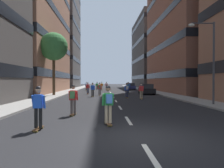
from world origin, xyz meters
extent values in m
plane|color=black|center=(0.00, 31.55, 0.00)|extent=(189.29, 189.29, 0.00)
cube|color=gray|center=(-7.75, 35.49, 0.07)|extent=(2.56, 86.76, 0.14)
cube|color=gray|center=(7.75, 35.49, 0.07)|extent=(2.56, 86.76, 0.14)
cube|color=silver|center=(0.00, -2.00, 0.00)|extent=(0.16, 2.20, 0.01)
cube|color=silver|center=(0.00, 3.00, 0.00)|extent=(0.16, 2.20, 0.01)
cube|color=silver|center=(0.00, 8.00, 0.00)|extent=(0.16, 2.20, 0.01)
cube|color=silver|center=(0.00, 13.00, 0.00)|extent=(0.16, 2.20, 0.01)
cube|color=silver|center=(0.00, 18.00, 0.00)|extent=(0.16, 2.20, 0.01)
cube|color=silver|center=(0.00, 23.00, 0.00)|extent=(0.16, 2.20, 0.01)
cube|color=silver|center=(0.00, 28.00, 0.00)|extent=(0.16, 2.20, 0.01)
cube|color=silver|center=(0.00, 33.00, 0.00)|extent=(0.16, 2.20, 0.01)
cube|color=silver|center=(0.00, 38.00, 0.00)|extent=(0.16, 2.20, 0.01)
cube|color=silver|center=(0.00, 43.00, 0.00)|extent=(0.16, 2.20, 0.01)
cube|color=silver|center=(0.00, 48.00, 0.00)|extent=(0.16, 2.20, 0.01)
cube|color=silver|center=(0.00, 53.00, 0.00)|extent=(0.16, 2.20, 0.01)
cube|color=silver|center=(0.00, 58.00, 0.00)|extent=(0.16, 2.20, 0.01)
cube|color=silver|center=(0.00, 63.00, 0.00)|extent=(0.16, 2.20, 0.01)
cube|color=silver|center=(0.00, 68.00, 0.00)|extent=(0.16, 2.20, 0.01)
cube|color=#9E6B51|center=(-15.14, 29.21, 15.62)|extent=(12.23, 23.96, 31.25)
cube|color=black|center=(-15.14, 29.21, 3.12)|extent=(12.35, 24.08, 1.10)
cube|color=black|center=(-15.14, 29.21, 8.33)|extent=(12.35, 24.08, 1.10)
cube|color=black|center=(-15.14, 29.21, 13.54)|extent=(12.35, 24.08, 1.10)
cube|color=#4C4744|center=(-15.14, 55.17, 15.24)|extent=(12.23, 18.46, 30.48)
cube|color=black|center=(-15.14, 55.17, 3.05)|extent=(12.35, 18.58, 1.10)
cube|color=black|center=(-15.14, 55.17, 8.13)|extent=(12.35, 18.58, 1.10)
cube|color=black|center=(-15.14, 55.17, 13.21)|extent=(12.35, 18.58, 1.10)
cube|color=black|center=(-15.14, 55.17, 18.29)|extent=(12.35, 18.58, 1.10)
cube|color=black|center=(-15.14, 55.17, 23.37)|extent=(12.35, 18.58, 1.10)
cube|color=black|center=(15.14, 29.21, 3.03)|extent=(12.35, 22.81, 1.10)
cube|color=black|center=(15.14, 29.21, 8.07)|extent=(12.35, 22.81, 1.10)
cube|color=black|center=(15.14, 29.21, 13.11)|extent=(12.35, 22.81, 1.10)
cube|color=#4C4744|center=(15.14, 55.17, 10.36)|extent=(12.23, 22.35, 20.71)
cube|color=black|center=(15.14, 55.17, 3.11)|extent=(12.35, 22.47, 1.10)
cube|color=black|center=(15.14, 55.17, 8.28)|extent=(12.35, 22.47, 1.10)
cube|color=black|center=(15.14, 55.17, 13.46)|extent=(12.35, 22.47, 1.10)
cube|color=black|center=(15.14, 55.17, 18.64)|extent=(12.35, 22.47, 1.10)
cube|color=navy|center=(5.26, 41.16, 0.53)|extent=(1.80, 4.40, 0.70)
cube|color=#2D3338|center=(5.26, 41.01, 1.20)|extent=(1.60, 2.10, 0.64)
cylinder|color=black|center=(4.46, 42.61, 0.32)|extent=(0.22, 0.64, 0.64)
cylinder|color=black|center=(6.06, 42.61, 0.32)|extent=(0.22, 0.64, 0.64)
cylinder|color=black|center=(4.46, 39.71, 0.32)|extent=(0.22, 0.64, 0.64)
cylinder|color=black|center=(6.06, 39.71, 0.32)|extent=(0.22, 0.64, 0.64)
cube|color=black|center=(5.26, 23.47, 0.53)|extent=(1.80, 4.40, 0.70)
cube|color=#2D3338|center=(5.26, 23.32, 1.20)|extent=(1.60, 2.10, 0.64)
cylinder|color=black|center=(4.46, 24.92, 0.32)|extent=(0.22, 0.64, 0.64)
cylinder|color=black|center=(6.06, 24.92, 0.32)|extent=(0.22, 0.64, 0.64)
cylinder|color=black|center=(4.46, 22.02, 0.32)|extent=(0.22, 0.64, 0.64)
cylinder|color=black|center=(6.06, 22.02, 0.32)|extent=(0.22, 0.64, 0.64)
cylinder|color=#4C3823|center=(-7.75, 20.14, 2.69)|extent=(0.36, 0.36, 5.09)
sphere|color=#387A3D|center=(-7.75, 20.14, 6.51)|extent=(3.66, 3.66, 3.66)
cylinder|color=#3F3F44|center=(7.49, 8.68, 3.39)|extent=(0.16, 0.16, 6.50)
cylinder|color=#3F3F44|center=(6.59, 8.68, 6.54)|extent=(1.80, 0.10, 0.10)
ellipsoid|color=silver|center=(5.69, 8.68, 6.39)|extent=(0.50, 0.30, 0.24)
cube|color=brown|center=(1.50, 16.64, 0.08)|extent=(0.32, 0.92, 0.02)
cylinder|color=#D8BF4C|center=(1.45, 16.96, 0.04)|extent=(0.19, 0.09, 0.07)
cylinder|color=#D8BF4C|center=(1.54, 16.33, 0.04)|extent=(0.19, 0.09, 0.07)
cylinder|color=#2D334C|center=(1.41, 16.63, 0.49)|extent=(0.16, 0.16, 0.80)
cylinder|color=#2D334C|center=(1.58, 16.66, 0.49)|extent=(0.16, 0.16, 0.80)
cube|color=blue|center=(1.50, 16.64, 1.17)|extent=(0.34, 0.24, 0.55)
cylinder|color=blue|center=(1.27, 16.66, 1.14)|extent=(0.12, 0.24, 0.55)
cylinder|color=blue|center=(1.71, 16.72, 1.14)|extent=(0.12, 0.24, 0.55)
sphere|color=#997051|center=(1.49, 16.66, 1.62)|extent=(0.22, 0.22, 0.22)
sphere|color=black|center=(1.49, 16.66, 1.67)|extent=(0.21, 0.21, 0.21)
cube|color=beige|center=(1.52, 16.47, 1.20)|extent=(0.28, 0.19, 0.40)
cube|color=brown|center=(2.65, 24.82, 0.08)|extent=(0.29, 0.92, 0.02)
cylinder|color=#D8BF4C|center=(2.62, 25.14, 0.04)|extent=(0.19, 0.09, 0.07)
cylinder|color=#D8BF4C|center=(2.69, 24.50, 0.04)|extent=(0.19, 0.09, 0.07)
cylinder|color=#2D334C|center=(2.56, 24.81, 0.49)|extent=(0.15, 0.15, 0.80)
cylinder|color=#2D334C|center=(2.74, 24.83, 0.49)|extent=(0.15, 0.15, 0.80)
cube|color=blue|center=(2.65, 24.82, 1.17)|extent=(0.34, 0.23, 0.55)
cylinder|color=blue|center=(2.43, 24.85, 1.14)|extent=(0.11, 0.24, 0.55)
cylinder|color=blue|center=(2.87, 24.89, 1.14)|extent=(0.11, 0.24, 0.55)
sphere|color=#997051|center=(2.65, 24.84, 1.62)|extent=(0.22, 0.22, 0.22)
sphere|color=black|center=(2.65, 24.84, 1.67)|extent=(0.21, 0.21, 0.21)
cube|color=#4C8C4C|center=(2.67, 24.64, 1.20)|extent=(0.27, 0.19, 0.40)
cube|color=brown|center=(-0.46, 40.32, 0.08)|extent=(0.23, 0.91, 0.02)
cylinder|color=#D8BF4C|center=(-0.48, 40.64, 0.04)|extent=(0.18, 0.08, 0.07)
cylinder|color=#D8BF4C|center=(-0.45, 40.00, 0.04)|extent=(0.18, 0.08, 0.07)
cylinder|color=#594C47|center=(-0.55, 40.32, 0.49)|extent=(0.14, 0.14, 0.80)
cylinder|color=#594C47|center=(-0.37, 40.32, 0.49)|extent=(0.14, 0.14, 0.80)
cube|color=red|center=(-0.46, 40.32, 1.17)|extent=(0.33, 0.21, 0.55)
cylinder|color=red|center=(-0.69, 40.36, 1.14)|extent=(0.10, 0.23, 0.55)
cylinder|color=red|center=(-0.25, 40.38, 1.14)|extent=(0.10, 0.23, 0.55)
sphere|color=#997051|center=(-0.46, 40.34, 1.62)|extent=(0.22, 0.22, 0.22)
sphere|color=black|center=(-0.46, 40.34, 1.67)|extent=(0.21, 0.21, 0.21)
cube|color=beige|center=(-0.46, 40.14, 1.20)|extent=(0.27, 0.17, 0.40)
cube|color=brown|center=(-2.62, 38.55, 0.08)|extent=(0.20, 0.90, 0.02)
cylinder|color=#D8BF4C|center=(-2.62, 38.87, 0.04)|extent=(0.18, 0.07, 0.07)
cylinder|color=#D8BF4C|center=(-2.62, 38.23, 0.04)|extent=(0.18, 0.07, 0.07)
cylinder|color=#594C47|center=(-2.71, 38.55, 0.49)|extent=(0.14, 0.14, 0.80)
cylinder|color=#594C47|center=(-2.53, 38.56, 0.49)|extent=(0.14, 0.14, 0.80)
cube|color=green|center=(-2.62, 38.55, 1.17)|extent=(0.32, 0.20, 0.55)
cylinder|color=green|center=(-2.84, 38.60, 1.14)|extent=(0.09, 0.23, 0.55)
cylinder|color=green|center=(-2.40, 38.61, 1.14)|extent=(0.09, 0.23, 0.55)
sphere|color=#997051|center=(-2.62, 38.57, 1.62)|extent=(0.22, 0.22, 0.22)
sphere|color=black|center=(-2.62, 38.57, 1.67)|extent=(0.21, 0.21, 0.21)
cube|color=brown|center=(-1.55, 36.86, 0.08)|extent=(0.38, 0.92, 0.02)
cylinder|color=#D8BF4C|center=(-1.62, 37.18, 0.04)|extent=(0.19, 0.11, 0.07)
cylinder|color=#D8BF4C|center=(-1.49, 36.55, 0.04)|extent=(0.19, 0.11, 0.07)
cylinder|color=tan|center=(-1.64, 36.85, 0.49)|extent=(0.17, 0.17, 0.80)
cylinder|color=tan|center=(-1.46, 36.88, 0.49)|extent=(0.17, 0.17, 0.80)
cube|color=orange|center=(-1.55, 36.86, 1.17)|extent=(0.35, 0.26, 0.55)
cylinder|color=orange|center=(-1.78, 36.87, 1.14)|extent=(0.14, 0.24, 0.55)
cylinder|color=orange|center=(-1.35, 36.96, 1.14)|extent=(0.14, 0.24, 0.55)
sphere|color=tan|center=(-1.56, 36.88, 1.62)|extent=(0.22, 0.22, 0.22)
sphere|color=black|center=(-1.56, 36.88, 1.67)|extent=(0.21, 0.21, 0.21)
cube|color=brown|center=(-1.74, 21.11, 0.08)|extent=(0.22, 0.90, 0.02)
cylinder|color=#D8BF4C|center=(-1.73, 21.43, 0.04)|extent=(0.18, 0.07, 0.07)
cylinder|color=#D8BF4C|center=(-1.75, 20.79, 0.04)|extent=(0.18, 0.07, 0.07)
cylinder|color=#594C47|center=(-1.83, 21.11, 0.49)|extent=(0.14, 0.14, 0.80)
cylinder|color=#594C47|center=(-1.65, 21.10, 0.49)|extent=(0.14, 0.14, 0.80)
cube|color=red|center=(-1.74, 21.11, 1.17)|extent=(0.33, 0.21, 0.55)
cylinder|color=red|center=(-1.96, 21.16, 1.14)|extent=(0.10, 0.23, 0.55)
cylinder|color=red|center=(-1.52, 21.15, 1.14)|extent=(0.10, 0.23, 0.55)
sphere|color=tan|center=(-1.74, 21.13, 1.62)|extent=(0.22, 0.22, 0.22)
sphere|color=black|center=(-1.74, 21.13, 1.67)|extent=(0.21, 0.21, 0.21)
cube|color=#4C8C4C|center=(-1.74, 20.93, 1.20)|extent=(0.26, 0.17, 0.40)
cube|color=brown|center=(2.93, 15.18, 0.08)|extent=(0.22, 0.90, 0.02)
cylinder|color=#D8BF4C|center=(2.94, 15.50, 0.04)|extent=(0.18, 0.07, 0.07)
cylinder|color=#D8BF4C|center=(2.92, 14.86, 0.04)|extent=(0.18, 0.07, 0.07)
cylinder|color=tan|center=(2.84, 15.18, 0.49)|extent=(0.14, 0.14, 0.80)
cylinder|color=tan|center=(3.02, 15.18, 0.49)|extent=(0.14, 0.14, 0.80)
cube|color=red|center=(2.93, 15.18, 1.17)|extent=(0.33, 0.21, 0.55)
cylinder|color=red|center=(2.71, 15.24, 1.14)|extent=(0.10, 0.23, 0.55)
cylinder|color=red|center=(3.15, 15.23, 1.14)|extent=(0.10, 0.23, 0.55)
sphere|color=beige|center=(2.93, 15.20, 1.62)|extent=(0.22, 0.22, 0.22)
sphere|color=black|center=(2.93, 15.20, 1.67)|extent=(0.21, 0.21, 0.21)
cube|color=brown|center=(3.34, 29.63, 0.08)|extent=(0.40, 0.92, 0.02)
cylinder|color=#D8BF4C|center=(3.41, 29.94, 0.04)|extent=(0.19, 0.11, 0.07)
cylinder|color=#D8BF4C|center=(3.27, 29.32, 0.04)|extent=(0.19, 0.11, 0.07)
cylinder|color=#594C47|center=(3.25, 29.65, 0.49)|extent=(0.17, 0.17, 0.80)
cylinder|color=#594C47|center=(3.43, 29.61, 0.49)|extent=(0.17, 0.17, 0.80)
cube|color=blue|center=(3.34, 29.63, 1.17)|extent=(0.36, 0.27, 0.55)
cylinder|color=blue|center=(3.14, 29.73, 1.14)|extent=(0.14, 0.24, 0.55)
cylinder|color=blue|center=(3.57, 29.63, 1.14)|extent=(0.14, 0.24, 0.55)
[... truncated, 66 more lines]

